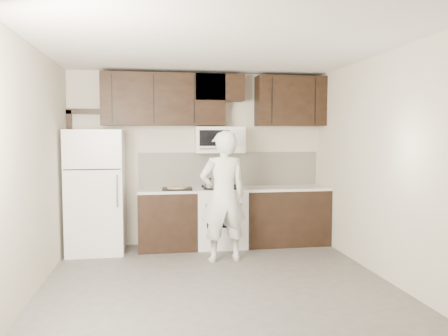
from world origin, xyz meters
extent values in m
plane|color=#504D4B|center=(0.00, 0.00, 0.00)|extent=(4.50, 4.50, 0.00)
plane|color=beige|center=(0.00, 2.25, 1.35)|extent=(4.00, 0.00, 4.00)
plane|color=white|center=(0.00, 0.00, 2.70)|extent=(4.50, 4.50, 0.00)
cube|color=black|center=(-0.52, 1.94, 0.43)|extent=(0.87, 0.62, 0.87)
cube|color=black|center=(1.34, 1.94, 0.43)|extent=(1.32, 0.62, 0.87)
cube|color=white|center=(-0.52, 1.94, 0.89)|extent=(0.87, 0.64, 0.04)
cube|color=white|center=(1.34, 1.94, 0.89)|extent=(1.32, 0.64, 0.04)
cube|color=white|center=(0.30, 1.94, 0.45)|extent=(0.76, 0.62, 0.89)
cube|color=white|center=(0.30, 1.94, 0.90)|extent=(0.76, 0.62, 0.02)
cube|color=black|center=(0.30, 1.63, 0.50)|extent=(0.50, 0.01, 0.30)
cylinder|color=silver|center=(0.30, 1.60, 0.70)|extent=(0.55, 0.02, 0.02)
cylinder|color=black|center=(0.12, 1.79, 0.93)|extent=(0.20, 0.20, 0.03)
cylinder|color=black|center=(0.48, 1.79, 0.93)|extent=(0.20, 0.20, 0.03)
cylinder|color=black|center=(0.12, 2.09, 0.93)|extent=(0.20, 0.20, 0.03)
cylinder|color=black|center=(0.48, 2.09, 0.93)|extent=(0.20, 0.20, 0.03)
cube|color=silver|center=(0.50, 2.24, 1.18)|extent=(2.90, 0.02, 0.54)
cube|color=black|center=(-0.55, 2.08, 2.26)|extent=(1.85, 0.35, 0.78)
cube|color=black|center=(1.45, 2.08, 2.26)|extent=(1.10, 0.35, 0.78)
cube|color=black|center=(0.30, 2.08, 2.45)|extent=(0.76, 0.35, 0.40)
cube|color=white|center=(0.30, 2.06, 1.65)|extent=(0.76, 0.38, 0.40)
cube|color=black|center=(0.20, 1.86, 1.68)|extent=(0.46, 0.01, 0.24)
cube|color=silver|center=(0.56, 1.86, 1.68)|extent=(0.18, 0.01, 0.24)
cylinder|color=silver|center=(0.20, 1.84, 1.52)|extent=(0.46, 0.02, 0.02)
cube|color=white|center=(-1.55, 1.89, 0.90)|extent=(0.80, 0.72, 1.80)
cube|color=black|center=(-1.55, 1.53, 1.25)|extent=(0.77, 0.01, 0.02)
cylinder|color=silver|center=(-1.22, 1.50, 0.95)|extent=(0.03, 0.03, 0.45)
cube|color=black|center=(-1.96, 2.21, 1.05)|extent=(0.08, 0.08, 2.10)
cube|color=black|center=(-1.75, 2.21, 2.08)|extent=(0.50, 0.08, 0.08)
cylinder|color=silver|center=(0.12, 1.79, 0.98)|extent=(0.18, 0.18, 0.14)
sphere|color=black|center=(0.12, 1.79, 1.07)|extent=(0.04, 0.04, 0.04)
cylinder|color=black|center=(0.26, 1.79, 1.00)|extent=(0.17, 0.02, 0.02)
cube|color=black|center=(-0.37, 1.83, 0.92)|extent=(0.46, 0.36, 0.02)
cylinder|color=#CFB48B|center=(-0.37, 1.83, 0.94)|extent=(0.32, 0.32, 0.02)
imported|color=silver|center=(0.22, 1.15, 0.89)|extent=(0.70, 0.51, 1.78)
camera|label=1|loc=(-0.72, -4.67, 1.71)|focal=35.00mm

